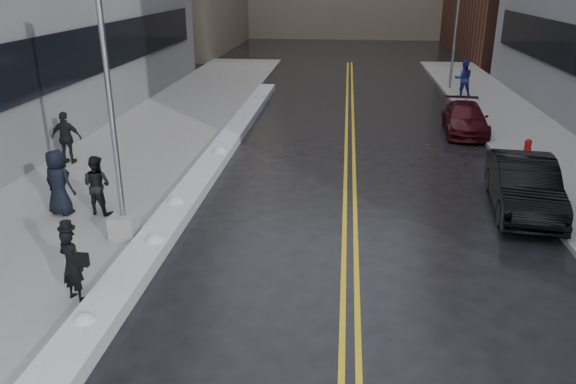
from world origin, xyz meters
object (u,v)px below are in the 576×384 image
(pedestrian_fedora, at_px, (72,264))
(car_maroon, at_px, (465,119))
(fire_hydrant, at_px, (528,148))
(lamppost, at_px, (115,148))
(pedestrian_b, at_px, (97,185))
(car_black, at_px, (524,185))
(traffic_signal, at_px, (455,32))
(pedestrian_c, at_px, (58,183))
(pedestrian_east, at_px, (463,79))
(pedestrian_d, at_px, (67,138))

(pedestrian_fedora, height_order, car_maroon, pedestrian_fedora)
(fire_hydrant, bearing_deg, lamppost, -146.96)
(pedestrian_fedora, relative_size, pedestrian_b, 0.94)
(car_maroon, bearing_deg, pedestrian_b, -134.17)
(pedestrian_b, xyz_separation_m, car_black, (12.08, 1.80, -0.22))
(pedestrian_b, relative_size, car_maroon, 0.39)
(lamppost, relative_size, car_black, 1.61)
(traffic_signal, xyz_separation_m, car_maroon, (-1.00, -9.98, -2.77))
(pedestrian_c, distance_m, pedestrian_east, 23.02)
(pedestrian_fedora, xyz_separation_m, pedestrian_d, (-4.35, 8.69, 0.14))
(traffic_signal, bearing_deg, lamppost, -118.21)
(pedestrian_fedora, relative_size, car_maroon, 0.37)
(pedestrian_fedora, height_order, pedestrian_b, pedestrian_b)
(traffic_signal, xyz_separation_m, car_black, (-1.00, -18.77, -2.62))
(traffic_signal, bearing_deg, pedestrian_east, -85.82)
(lamppost, relative_size, car_maroon, 1.76)
(pedestrian_d, xyz_separation_m, car_black, (15.05, -2.47, -0.31))
(car_black, bearing_deg, traffic_signal, 93.41)
(pedestrian_fedora, distance_m, car_maroon, 18.44)
(pedestrian_d, relative_size, car_maroon, 0.43)
(lamppost, height_order, pedestrian_fedora, lamppost)
(pedestrian_fedora, xyz_separation_m, pedestrian_b, (-1.38, 4.42, 0.05))
(pedestrian_c, height_order, car_maroon, pedestrian_c)
(car_black, xyz_separation_m, car_maroon, (0.00, 8.79, -0.15))
(pedestrian_fedora, relative_size, car_black, 0.34)
(traffic_signal, relative_size, car_maroon, 1.38)
(traffic_signal, distance_m, pedestrian_east, 3.53)
(lamppost, bearing_deg, pedestrian_east, 58.12)
(car_black, bearing_deg, pedestrian_d, 177.15)
(traffic_signal, height_order, pedestrian_b, traffic_signal)
(lamppost, bearing_deg, pedestrian_d, 126.74)
(car_black, bearing_deg, pedestrian_c, -165.00)
(fire_hydrant, xyz_separation_m, pedestrian_east, (-0.30, 11.29, 0.60))
(fire_hydrant, xyz_separation_m, traffic_signal, (-0.50, 14.00, 2.85))
(fire_hydrant, distance_m, pedestrian_fedora, 16.43)
(lamppost, xyz_separation_m, car_black, (10.80, 3.23, -1.75))
(pedestrian_c, bearing_deg, lamppost, 168.81)
(pedestrian_d, bearing_deg, pedestrian_east, -141.44)
(pedestrian_fedora, height_order, car_black, pedestrian_fedora)
(pedestrian_c, bearing_deg, car_black, -154.11)
(pedestrian_b, distance_m, car_maroon, 16.07)
(pedestrian_b, height_order, pedestrian_east, pedestrian_east)
(pedestrian_fedora, bearing_deg, pedestrian_east, -96.12)
(pedestrian_east, bearing_deg, fire_hydrant, 90.28)
(lamppost, distance_m, pedestrian_c, 3.01)
(pedestrian_c, relative_size, pedestrian_d, 1.00)
(traffic_signal, height_order, pedestrian_c, traffic_signal)
(pedestrian_c, height_order, car_black, pedestrian_c)
(pedestrian_fedora, xyz_separation_m, car_black, (10.70, 6.23, -0.17))
(pedestrian_fedora, distance_m, pedestrian_east, 25.27)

